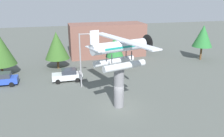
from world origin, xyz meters
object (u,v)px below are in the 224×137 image
streetlight_primary (82,56)px  tree_center_back (115,47)px  car_mid_silver (68,75)px  tree_east (57,45)px  storefront_building (107,40)px  car_near_blue (2,79)px  floatplane_monument (120,51)px  tree_far_east (203,36)px  display_pedestal (119,87)px

streetlight_primary → tree_center_back: 8.74m
car_mid_silver → tree_east: 7.12m
streetlight_primary → storefront_building: size_ratio=0.49×
car_near_blue → tree_center_back: 17.13m
floatplane_monument → car_near_blue: floatplane_monument is taller
car_mid_silver → storefront_building: bearing=-124.4°
car_near_blue → tree_east: 10.04m
streetlight_primary → tree_far_east: streetlight_primary is taller
tree_center_back → tree_east: bearing=162.9°
streetlight_primary → tree_east: size_ratio=1.18×
display_pedestal → tree_far_east: tree_far_east is taller
tree_far_east → car_near_blue: bearing=-172.1°
display_pedestal → storefront_building: 22.34m
tree_center_back → display_pedestal: bearing=-103.0°
display_pedestal → tree_east: bearing=111.1°
display_pedestal → car_near_blue: bearing=144.3°
car_near_blue → tree_far_east: (33.85, 4.70, 3.59)m
display_pedestal → tree_east: 16.85m
tree_center_back → floatplane_monument: bearing=-102.5°
display_pedestal → tree_center_back: bearing=77.0°
storefront_building → tree_east: (-9.84, -6.35, 0.69)m
display_pedestal → storefront_building: storefront_building is taller
tree_center_back → tree_far_east: (17.24, 1.62, 0.71)m
streetlight_primary → car_near_blue: bearing=163.1°
display_pedestal → storefront_building: bearing=80.2°
streetlight_primary → storefront_building: (6.89, 15.41, -1.02)m
car_mid_silver → streetlight_primary: size_ratio=0.59×
floatplane_monument → car_near_blue: size_ratio=2.44×
car_near_blue → streetlight_primary: size_ratio=0.59×
car_near_blue → tree_east: tree_east is taller
tree_east → streetlight_primary: bearing=-71.9°
car_mid_silver → tree_far_east: tree_far_east is taller
storefront_building → tree_east: storefront_building is taller
streetlight_primary → tree_center_back: size_ratio=1.32×
streetlight_primary → storefront_building: 16.91m
streetlight_primary → storefront_building: streetlight_primary is taller
display_pedestal → streetlight_primary: (-3.08, 6.59, 1.90)m
car_near_blue → tree_far_east: 34.36m
floatplane_monument → tree_far_east: (20.10, 14.46, -1.80)m
storefront_building → tree_far_east: size_ratio=2.26×
floatplane_monument → tree_east: (-6.16, 15.61, -2.39)m
tree_far_east → display_pedestal: bearing=-144.4°
streetlight_primary → tree_far_east: (23.30, 7.91, 0.27)m
tree_center_back → storefront_building: bearing=84.8°
display_pedestal → car_near_blue: size_ratio=1.09×
display_pedestal → car_near_blue: display_pedestal is taller
display_pedestal → car_mid_silver: (-4.89, 9.29, -1.42)m
display_pedestal → storefront_building: size_ratio=0.31×
storefront_building → tree_far_east: bearing=-24.6°
car_near_blue → car_mid_silver: same height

